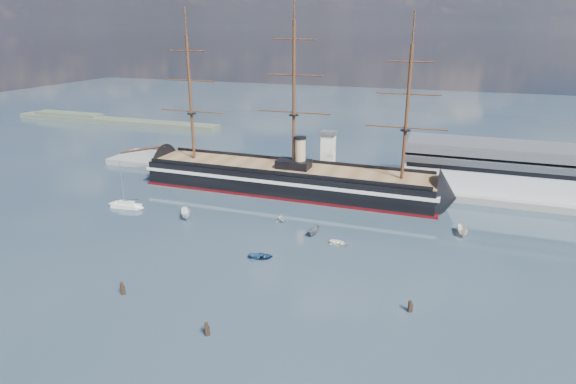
% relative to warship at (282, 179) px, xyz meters
% --- Properties ---
extents(ground, '(600.00, 600.00, 0.00)m').
position_rel_warship_xyz_m(ground, '(7.86, -20.00, -4.04)').
color(ground, '#213541').
rests_on(ground, ground).
extents(quay, '(180.00, 18.00, 2.00)m').
position_rel_warship_xyz_m(quay, '(17.86, 16.00, -4.04)').
color(quay, slate).
rests_on(quay, ground).
extents(warehouse, '(63.00, 21.00, 11.60)m').
position_rel_warship_xyz_m(warehouse, '(65.86, 20.00, 3.95)').
color(warehouse, '#B7BABC').
rests_on(warehouse, ground).
extents(quay_tower, '(5.00, 5.00, 15.00)m').
position_rel_warship_xyz_m(quay_tower, '(10.86, 13.00, 5.72)').
color(quay_tower, silver).
rests_on(quay_tower, ground).
extents(shoreline, '(120.00, 10.00, 4.00)m').
position_rel_warship_xyz_m(shoreline, '(-131.37, 75.00, -2.59)').
color(shoreline, '#3F4C38').
rests_on(shoreline, ground).
extents(warship, '(112.91, 16.61, 53.94)m').
position_rel_warship_xyz_m(warship, '(0.00, 0.00, 0.00)').
color(warship, black).
rests_on(warship, ground).
extents(sailboat, '(8.70, 3.35, 13.59)m').
position_rel_warship_xyz_m(sailboat, '(-36.03, -28.34, -3.17)').
color(sailboat, silver).
rests_on(sailboat, ground).
extents(motorboat_a, '(7.90, 6.59, 3.06)m').
position_rel_warship_xyz_m(motorboat_a, '(-16.06, -29.63, -4.04)').
color(motorboat_a, white).
rests_on(motorboat_a, ground).
extents(motorboat_b, '(2.10, 3.61, 1.58)m').
position_rel_warship_xyz_m(motorboat_b, '(11.49, -44.50, -4.04)').
color(motorboat_b, navy).
rests_on(motorboat_b, ground).
extents(motorboat_c, '(5.76, 2.73, 2.22)m').
position_rel_warship_xyz_m(motorboat_c, '(18.82, -28.55, -4.04)').
color(motorboat_c, slate).
rests_on(motorboat_c, ground).
extents(motorboat_d, '(5.91, 5.68, 2.10)m').
position_rel_warship_xyz_m(motorboat_d, '(8.46, -23.36, -4.04)').
color(motorboat_d, silver).
rests_on(motorboat_d, ground).
extents(motorboat_e, '(1.84, 3.17, 1.39)m').
position_rel_warship_xyz_m(motorboat_e, '(25.88, -31.83, -4.04)').
color(motorboat_e, white).
rests_on(motorboat_e, ground).
extents(motorboat_f, '(7.03, 3.54, 2.68)m').
position_rel_warship_xyz_m(motorboat_f, '(52.86, -16.55, -4.04)').
color(motorboat_f, white).
rests_on(motorboat_f, ground).
extents(piling_near_left, '(0.64, 0.64, 3.24)m').
position_rel_warship_xyz_m(piling_near_left, '(-7.25, -67.19, -4.04)').
color(piling_near_left, black).
rests_on(piling_near_left, ground).
extents(piling_near_mid, '(0.64, 0.64, 3.08)m').
position_rel_warship_xyz_m(piling_near_mid, '(13.92, -73.19, -4.04)').
color(piling_near_mid, black).
rests_on(piling_near_mid, ground).
extents(piling_far_right, '(0.64, 0.64, 2.92)m').
position_rel_warship_xyz_m(piling_far_right, '(44.42, -54.92, -4.04)').
color(piling_far_right, black).
rests_on(piling_far_right, ground).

